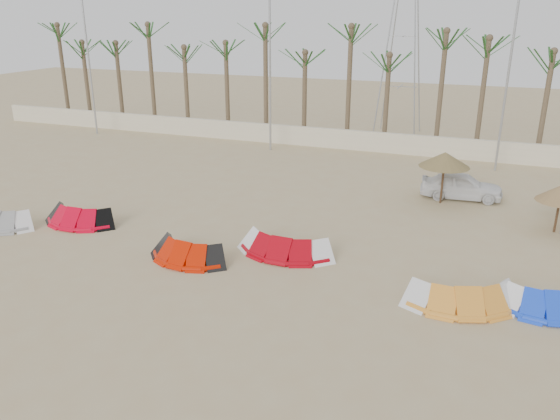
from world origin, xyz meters
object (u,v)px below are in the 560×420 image
at_px(kite_red_left, 83,213).
at_px(parasol_left, 445,160).
at_px(kite_orange, 465,290).
at_px(kite_red_mid, 191,248).
at_px(kite_red_right, 288,242).
at_px(kite_blue, 552,297).
at_px(kite_grey, 4,217).
at_px(car, 461,186).

relative_size(kite_red_left, parasol_left, 1.33).
height_order(kite_red_left, kite_orange, same).
height_order(kite_red_left, kite_red_mid, same).
distance_m(kite_red_right, kite_blue, 9.11).
bearing_deg(kite_red_right, kite_red_mid, -150.42).
relative_size(kite_orange, kite_blue, 1.19).
bearing_deg(kite_grey, kite_blue, 1.82).
bearing_deg(kite_grey, kite_red_left, 28.02).
bearing_deg(kite_orange, parasol_left, 99.51).
height_order(kite_red_mid, kite_orange, same).
bearing_deg(kite_red_mid, kite_grey, 179.85).
height_order(kite_red_left, parasol_left, parasol_left).
relative_size(kite_orange, car, 1.03).
distance_m(kite_red_left, kite_blue, 18.44).
bearing_deg(kite_red_mid, car, 50.38).
distance_m(parasol_left, car, 2.00).
distance_m(kite_red_left, kite_orange, 15.95).
xyz_separation_m(kite_orange, kite_blue, (2.53, 0.52, -0.00)).
bearing_deg(kite_red_right, parasol_left, 58.28).
bearing_deg(kite_grey, car, 30.82).
bearing_deg(kite_blue, car, 108.06).
bearing_deg(kite_orange, kite_blue, 11.57).
bearing_deg(car, kite_red_mid, 135.46).
bearing_deg(kite_blue, kite_red_left, 177.30).
distance_m(kite_orange, parasol_left, 9.85).
bearing_deg(parasol_left, kite_red_right, -121.72).
xyz_separation_m(kite_grey, kite_blue, (21.32, 0.68, 0.00)).
height_order(kite_red_left, kite_blue, same).
relative_size(kite_red_left, kite_red_mid, 1.04).
distance_m(kite_red_right, car, 10.67).
distance_m(kite_blue, parasol_left, 10.09).
xyz_separation_m(kite_red_right, car, (5.76, 8.98, 0.24)).
relative_size(kite_red_right, parasol_left, 1.48).
bearing_deg(kite_grey, kite_red_right, 8.24).
xyz_separation_m(kite_grey, kite_red_left, (2.90, 1.55, 0.00)).
xyz_separation_m(kite_grey, kite_red_right, (12.28, 1.78, 0.00)).
relative_size(kite_red_left, kite_red_right, 0.90).
distance_m(kite_red_left, parasol_left, 16.55).
bearing_deg(kite_grey, kite_red_mid, -0.15).
height_order(kite_red_left, car, car).
bearing_deg(kite_red_left, kite_grey, -151.98).
xyz_separation_m(kite_red_left, kite_blue, (18.42, -0.87, -0.00)).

